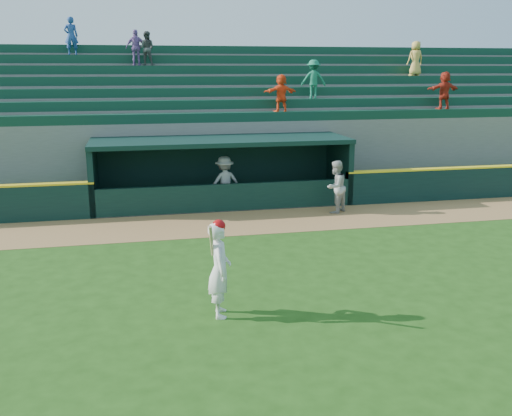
# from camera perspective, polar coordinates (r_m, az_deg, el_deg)

# --- Properties ---
(ground) EXTENTS (120.00, 120.00, 0.00)m
(ground) POSITION_cam_1_polar(r_m,az_deg,el_deg) (14.22, 1.36, -6.60)
(ground) COLOR #1F4711
(ground) RESTS_ON ground
(warning_track) EXTENTS (40.00, 3.00, 0.01)m
(warning_track) POSITION_cam_1_polar(r_m,az_deg,el_deg) (18.80, -2.11, -1.49)
(warning_track) COLOR olive
(warning_track) RESTS_ON ground
(dugout_player_front) EXTENTS (1.14, 1.11, 1.85)m
(dugout_player_front) POSITION_cam_1_polar(r_m,az_deg,el_deg) (20.14, 7.96, 2.11)
(dugout_player_front) COLOR #A5A5A0
(dugout_player_front) RESTS_ON ground
(dugout_player_inside) EXTENTS (1.34, 0.94, 1.88)m
(dugout_player_inside) POSITION_cam_1_polar(r_m,az_deg,el_deg) (20.73, -3.15, 2.61)
(dugout_player_inside) COLOR #9C9C97
(dugout_player_inside) RESTS_ON ground
(dugout) EXTENTS (9.40, 2.80, 2.46)m
(dugout) POSITION_cam_1_polar(r_m,az_deg,el_deg) (21.50, -3.60, 4.13)
(dugout) COLOR slate
(dugout) RESTS_ON ground
(stands) EXTENTS (34.50, 6.25, 7.15)m
(stands) POSITION_cam_1_polar(r_m,az_deg,el_deg) (25.85, -5.16, 8.05)
(stands) COLOR slate
(stands) RESTS_ON ground
(batter_at_plate) EXTENTS (0.53, 0.85, 2.06)m
(batter_at_plate) POSITION_cam_1_polar(r_m,az_deg,el_deg) (11.63, -3.68, -6.04)
(batter_at_plate) COLOR silver
(batter_at_plate) RESTS_ON ground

